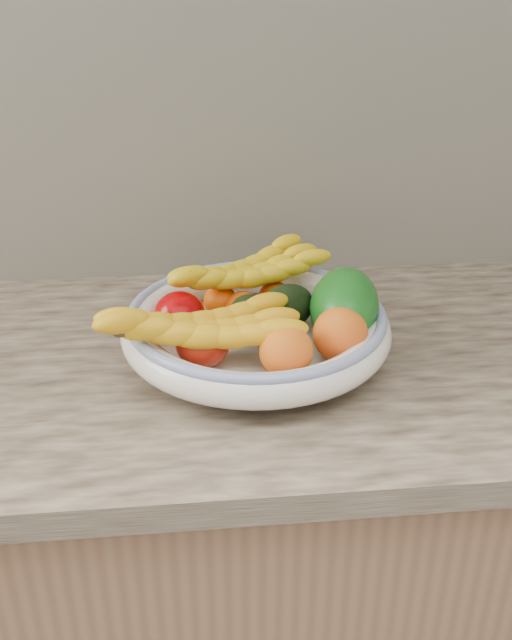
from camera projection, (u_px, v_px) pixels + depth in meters
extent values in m
cube|color=silver|center=(235.00, 10.00, 1.15)|extent=(4.00, 0.10, 2.70)
cube|color=brown|center=(255.00, 576.00, 1.29)|extent=(2.40, 0.62, 0.86)
cube|color=tan|center=(255.00, 361.00, 1.08)|extent=(2.44, 0.66, 0.04)
cube|color=beige|center=(237.00, 137.00, 1.23)|extent=(2.40, 0.02, 0.50)
cylinder|color=silver|center=(256.00, 351.00, 1.05)|extent=(0.13, 0.13, 0.02)
cylinder|color=silver|center=(256.00, 343.00, 1.05)|extent=(0.32, 0.32, 0.01)
torus|color=silver|center=(256.00, 327.00, 1.03)|extent=(0.39, 0.39, 0.05)
torus|color=#344E95|center=(256.00, 314.00, 1.02)|extent=(0.37, 0.37, 0.02)
ellipsoid|color=#F35D05|center=(220.00, 301.00, 1.10)|extent=(0.06, 0.06, 0.05)
ellipsoid|color=#DA4404|center=(275.00, 296.00, 1.12)|extent=(0.07, 0.07, 0.05)
ellipsoid|color=#DF4904|center=(243.00, 308.00, 1.08)|extent=(0.06, 0.06, 0.05)
ellipsoid|color=#9E0002|center=(180.00, 314.00, 1.04)|extent=(0.08, 0.08, 0.07)
ellipsoid|color=#AF1C0E|center=(203.00, 343.00, 0.96)|extent=(0.08, 0.08, 0.07)
ellipsoid|color=black|center=(252.00, 318.00, 1.03)|extent=(0.08, 0.10, 0.06)
ellipsoid|color=black|center=(285.00, 308.00, 1.05)|extent=(0.12, 0.12, 0.07)
ellipsoid|color=#0F5212|center=(344.00, 307.00, 1.03)|extent=(0.15, 0.17, 0.13)
ellipsoid|color=orange|center=(286.00, 351.00, 0.93)|extent=(0.08, 0.08, 0.07)
ellipsoid|color=orange|center=(340.00, 334.00, 0.97)|extent=(0.08, 0.08, 0.08)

